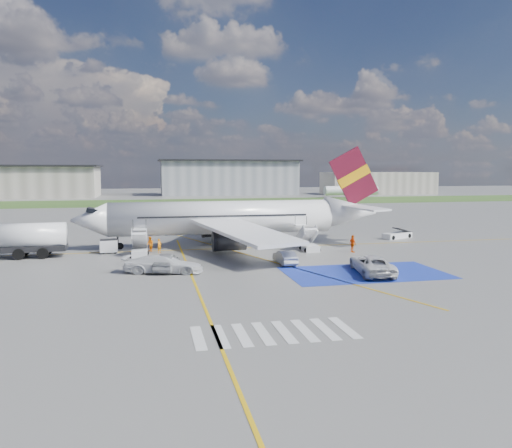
% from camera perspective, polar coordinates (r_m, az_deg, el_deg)
% --- Properties ---
extents(ground, '(400.00, 400.00, 0.00)m').
position_cam_1_polar(ground, '(45.82, -1.31, -5.14)').
color(ground, '#60605E').
rests_on(ground, ground).
extents(grass_strip, '(400.00, 30.00, 0.01)m').
position_cam_1_polar(grass_strip, '(139.67, -8.67, 2.47)').
color(grass_strip, '#2D4C1E').
rests_on(grass_strip, ground).
extents(taxiway_line_main, '(120.00, 0.20, 0.01)m').
position_cam_1_polar(taxiway_line_main, '(57.47, -3.57, -2.81)').
color(taxiway_line_main, gold).
rests_on(taxiway_line_main, ground).
extents(taxiway_line_cross, '(0.20, 60.00, 0.01)m').
position_cam_1_polar(taxiway_line_cross, '(35.47, -6.26, -8.56)').
color(taxiway_line_cross, gold).
rests_on(taxiway_line_cross, ground).
extents(taxiway_line_diag, '(20.71, 56.45, 0.01)m').
position_cam_1_polar(taxiway_line_diag, '(57.47, -3.57, -2.81)').
color(taxiway_line_diag, gold).
rests_on(taxiway_line_diag, ground).
extents(staging_box, '(14.00, 8.00, 0.01)m').
position_cam_1_polar(staging_box, '(45.07, 12.32, -5.47)').
color(staging_box, '#1B32A3').
rests_on(staging_box, ground).
extents(crosswalk, '(9.00, 4.00, 0.01)m').
position_cam_1_polar(crosswalk, '(28.43, 2.03, -12.31)').
color(crosswalk, silver).
rests_on(crosswalk, ground).
extents(terminal_west, '(60.00, 22.00, 10.00)m').
position_cam_1_polar(terminal_west, '(180.29, -27.20, 4.28)').
color(terminal_west, gray).
rests_on(terminal_west, ground).
extents(terminal_centre, '(48.00, 18.00, 12.00)m').
position_cam_1_polar(terminal_centre, '(181.39, -3.14, 5.28)').
color(terminal_centre, gray).
rests_on(terminal_centre, ground).
extents(terminal_east, '(40.00, 16.00, 8.00)m').
position_cam_1_polar(terminal_east, '(191.34, 13.75, 4.56)').
color(terminal_east, gray).
rests_on(terminal_east, ground).
extents(airliner, '(36.81, 32.95, 11.92)m').
position_cam_1_polar(airliner, '(59.24, -2.44, 0.77)').
color(airliner, white).
rests_on(airliner, ground).
extents(airstairs_fwd, '(1.90, 5.20, 3.60)m').
position_cam_1_polar(airstairs_fwd, '(53.50, -13.16, -2.98)').
color(airstairs_fwd, white).
rests_on(airstairs_fwd, ground).
extents(airstairs_aft, '(1.90, 5.20, 3.60)m').
position_cam_1_polar(airstairs_aft, '(56.26, 6.05, -2.40)').
color(airstairs_aft, white).
rests_on(airstairs_aft, ground).
extents(fuel_tanker, '(10.55, 3.22, 3.57)m').
position_cam_1_polar(fuel_tanker, '(56.82, -26.01, -2.02)').
color(fuel_tanker, black).
rests_on(fuel_tanker, ground).
extents(gpu_cart, '(1.96, 1.38, 1.54)m').
position_cam_1_polar(gpu_cart, '(56.42, -16.49, -2.53)').
color(gpu_cart, white).
rests_on(gpu_cart, ground).
extents(belt_loader, '(4.90, 3.21, 1.43)m').
position_cam_1_polar(belt_loader, '(68.54, 15.84, -1.27)').
color(belt_loader, white).
rests_on(belt_loader, ground).
extents(car_silver_a, '(2.96, 5.15, 1.65)m').
position_cam_1_polar(car_silver_a, '(45.65, -10.19, -4.23)').
color(car_silver_a, '#A5A7AC').
rests_on(car_silver_a, ground).
extents(car_silver_b, '(1.54, 4.08, 1.33)m').
position_cam_1_polar(car_silver_b, '(47.99, 3.34, -3.82)').
color(car_silver_b, '#A5A8AC').
rests_on(car_silver_b, ground).
extents(van_white_a, '(3.72, 6.21, 2.18)m').
position_cam_1_polar(van_white_a, '(44.93, 13.08, -4.12)').
color(van_white_a, silver).
rests_on(van_white_a, ground).
extents(van_white_b, '(5.57, 3.34, 2.04)m').
position_cam_1_polar(van_white_b, '(44.60, -10.56, -4.23)').
color(van_white_b, silver).
rests_on(van_white_b, ground).
extents(crew_fwd, '(0.66, 0.67, 1.56)m').
position_cam_1_polar(crew_fwd, '(55.25, -10.98, -2.47)').
color(crew_fwd, orange).
rests_on(crew_fwd, ground).
extents(crew_nose, '(0.96, 1.04, 1.70)m').
position_cam_1_polar(crew_nose, '(56.30, -12.01, -2.26)').
color(crew_nose, orange).
rests_on(crew_nose, ground).
extents(crew_aft, '(0.67, 1.19, 1.92)m').
position_cam_1_polar(crew_aft, '(55.61, 10.99, -2.23)').
color(crew_aft, orange).
rests_on(crew_aft, ground).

